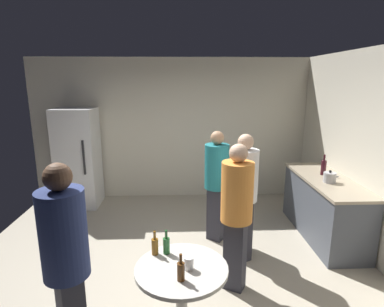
# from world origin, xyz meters

# --- Properties ---
(ground_plane) EXTENTS (5.20, 5.20, 0.10)m
(ground_plane) POSITION_xyz_m (0.00, 0.00, -0.05)
(ground_plane) COLOR #B2A893
(wall_back) EXTENTS (5.32, 0.06, 2.70)m
(wall_back) POSITION_xyz_m (0.00, 2.63, 1.35)
(wall_back) COLOR silver
(wall_back) RESTS_ON ground_plane
(refrigerator) EXTENTS (0.70, 0.68, 1.80)m
(refrigerator) POSITION_xyz_m (-1.70, 2.20, 0.90)
(refrigerator) COLOR white
(refrigerator) RESTS_ON ground_plane
(kitchen_counter) EXTENTS (0.64, 1.77, 0.90)m
(kitchen_counter) POSITION_xyz_m (2.28, 0.84, 0.45)
(kitchen_counter) COLOR #4C515B
(kitchen_counter) RESTS_ON ground_plane
(kettle) EXTENTS (0.24, 0.17, 0.18)m
(kettle) POSITION_xyz_m (2.23, 0.66, 0.97)
(kettle) COLOR #B2B2B7
(kettle) RESTS_ON kitchen_counter
(wine_bottle_on_counter) EXTENTS (0.08, 0.08, 0.31)m
(wine_bottle_on_counter) POSITION_xyz_m (2.30, 1.01, 1.02)
(wine_bottle_on_counter) COLOR #3F141E
(wine_bottle_on_counter) RESTS_ON kitchen_counter
(foreground_table) EXTENTS (0.80, 0.80, 0.73)m
(foreground_table) POSITION_xyz_m (0.16, -1.02, 0.63)
(foreground_table) COLOR beige
(foreground_table) RESTS_ON ground_plane
(beer_bottle_amber) EXTENTS (0.06, 0.06, 0.23)m
(beer_bottle_amber) POSITION_xyz_m (-0.07, -0.80, 0.82)
(beer_bottle_amber) COLOR #8C5919
(beer_bottle_amber) RESTS_ON foreground_table
(beer_bottle_brown) EXTENTS (0.06, 0.06, 0.23)m
(beer_bottle_brown) POSITION_xyz_m (0.16, -1.19, 0.82)
(beer_bottle_brown) COLOR #593314
(beer_bottle_brown) RESTS_ON foreground_table
(beer_bottle_green) EXTENTS (0.06, 0.06, 0.23)m
(beer_bottle_green) POSITION_xyz_m (0.03, -0.80, 0.82)
(beer_bottle_green) COLOR #26662D
(beer_bottle_green) RESTS_ON foreground_table
(plastic_cup_white) EXTENTS (0.08, 0.08, 0.11)m
(plastic_cup_white) POSITION_xyz_m (0.23, -1.05, 0.79)
(plastic_cup_white) COLOR white
(plastic_cup_white) RESTS_ON foreground_table
(person_in_white_shirt) EXTENTS (0.46, 0.46, 1.66)m
(person_in_white_shirt) POSITION_xyz_m (0.95, 0.27, 0.97)
(person_in_white_shirt) COLOR #2D2D38
(person_in_white_shirt) RESTS_ON ground_plane
(person_in_navy_shirt) EXTENTS (0.48, 0.48, 1.73)m
(person_in_navy_shirt) POSITION_xyz_m (-0.70, -1.26, 1.01)
(person_in_navy_shirt) COLOR #2D2D38
(person_in_navy_shirt) RESTS_ON ground_plane
(person_in_teal_shirt) EXTENTS (0.47, 0.47, 1.61)m
(person_in_teal_shirt) POSITION_xyz_m (0.67, 0.80, 0.94)
(person_in_teal_shirt) COLOR #2D2D38
(person_in_teal_shirt) RESTS_ON ground_plane
(person_in_orange_shirt) EXTENTS (0.46, 0.46, 1.66)m
(person_in_orange_shirt) POSITION_xyz_m (0.76, -0.31, 0.97)
(person_in_orange_shirt) COLOR #2D2D38
(person_in_orange_shirt) RESTS_ON ground_plane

